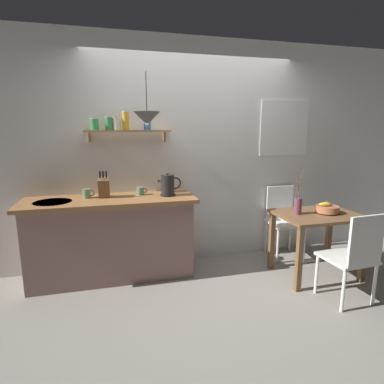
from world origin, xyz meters
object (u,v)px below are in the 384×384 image
object	(u,v)px
dining_table	(317,225)
fruit_bowl	(327,209)
coffee_mug_by_sink	(87,193)
pendant_lamp	(147,118)
dining_chair_near	(354,254)
coffee_mug_spare	(141,191)
dining_chair_far	(283,217)
electric_kettle	(168,185)
knife_block	(104,187)
twig_vase	(298,205)

from	to	relation	value
dining_table	fruit_bowl	world-z (taller)	fruit_bowl
coffee_mug_by_sink	pendant_lamp	xyz separation A→B (m)	(0.64, -0.22, 0.79)
dining_chair_near	coffee_mug_by_sink	world-z (taller)	coffee_mug_by_sink
dining_chair_near	coffee_mug_spare	bearing A→B (deg)	146.51
coffee_mug_by_sink	coffee_mug_spare	world-z (taller)	coffee_mug_by_sink
dining_chair_far	fruit_bowl	world-z (taller)	dining_chair_far
coffee_mug_by_sink	fruit_bowl	bearing A→B (deg)	-13.02
dining_chair_near	coffee_mug_spare	world-z (taller)	coffee_mug_spare
dining_table	fruit_bowl	distance (m)	0.21
electric_kettle	coffee_mug_spare	size ratio (longest dim) A/B	2.19
fruit_bowl	knife_block	bearing A→B (deg)	166.41
fruit_bowl	knife_block	distance (m)	2.48
twig_vase	coffee_mug_spare	distance (m)	1.76
twig_vase	coffee_mug_spare	size ratio (longest dim) A/B	4.16
knife_block	coffee_mug_by_sink	bearing A→B (deg)	174.73
dining_chair_far	knife_block	size ratio (longest dim) A/B	3.05
dining_table	pendant_lamp	world-z (taller)	pendant_lamp
pendant_lamp	dining_table	bearing A→B (deg)	-11.42
dining_chair_far	twig_vase	xyz separation A→B (m)	(-0.18, -0.59, 0.32)
coffee_mug_spare	pendant_lamp	size ratio (longest dim) A/B	0.23
dining_table	coffee_mug_spare	distance (m)	2.02
fruit_bowl	twig_vase	distance (m)	0.35
fruit_bowl	dining_chair_far	bearing A→B (deg)	104.13
twig_vase	pendant_lamp	distance (m)	1.87
fruit_bowl	dining_table	bearing A→B (deg)	176.57
dining_table	knife_block	xyz separation A→B (m)	(-2.29, 0.57, 0.43)
dining_table	dining_chair_near	bearing A→B (deg)	-93.59
coffee_mug_spare	knife_block	bearing A→B (deg)	-174.84
dining_chair_near	dining_table	bearing A→B (deg)	86.41
coffee_mug_by_sink	coffee_mug_spare	distance (m)	0.58
dining_table	dining_chair_far	xyz separation A→B (m)	(-0.05, 0.63, -0.09)
dining_chair_near	fruit_bowl	distance (m)	0.69
twig_vase	coffee_mug_by_sink	xyz separation A→B (m)	(-2.23, 0.55, 0.14)
electric_kettle	knife_block	distance (m)	0.70
dining_chair_far	twig_vase	distance (m)	0.69
pendant_lamp	dining_chair_near	bearing A→B (deg)	-28.88
fruit_bowl	twig_vase	world-z (taller)	twig_vase
twig_vase	pendant_lamp	world-z (taller)	pendant_lamp
coffee_mug_by_sink	dining_chair_near	bearing A→B (deg)	-26.39
dining_chair_far	coffee_mug_spare	world-z (taller)	coffee_mug_spare
twig_vase	knife_block	size ratio (longest dim) A/B	1.68
twig_vase	coffee_mug_by_sink	size ratio (longest dim) A/B	4.04
coffee_mug_by_sink	dining_table	bearing A→B (deg)	-13.42
fruit_bowl	knife_block	world-z (taller)	knife_block
knife_block	coffee_mug_spare	xyz separation A→B (m)	(0.40, 0.04, -0.07)
fruit_bowl	twig_vase	size ratio (longest dim) A/B	0.51
dining_chair_near	knife_block	xyz separation A→B (m)	(-2.25, 1.19, 0.53)
coffee_mug_by_sink	knife_block	bearing A→B (deg)	-5.27
dining_table	knife_block	distance (m)	2.40
electric_kettle	pendant_lamp	size ratio (longest dim) A/B	0.50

